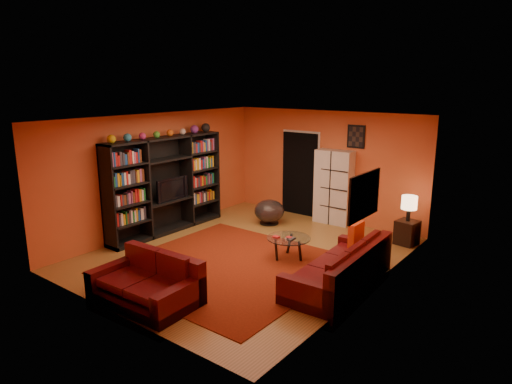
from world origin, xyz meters
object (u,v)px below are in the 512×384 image
Objects in this scene: table_lamp at (409,203)px; sofa at (344,270)px; coffee_table at (289,240)px; storage_cabinet at (334,187)px; entertainment_unit at (166,185)px; bowl_chair at (269,211)px; side_table at (407,232)px; loveseat at (149,283)px; tv at (170,189)px.

sofa is at bearing -92.43° from table_lamp.
coffee_table is at bearing 159.12° from sofa.
entertainment_unit is at bearing -135.38° from storage_cabinet.
storage_cabinet is at bearing 46.97° from entertainment_unit.
sofa is 2.89× the size of coffee_table.
side_table is at bearing 11.19° from bowl_chair.
table_lamp is at bearing -13.79° from storage_cabinet.
table_lamp reaches higher than coffee_table.
table_lamp is (2.22, 4.83, 0.59)m from loveseat.
entertainment_unit is at bearing 41.23° from loveseat.
entertainment_unit reaches higher than tv.
loveseat reaches higher than bowl_chair.
tv is 1.06× the size of coffee_table.
loveseat is 0.96× the size of storage_cabinet.
loveseat reaches higher than side_table.
tv reaches higher than loveseat.
sofa is 3.37× the size of bowl_chair.
sofa reaches higher than bowl_chair.
table_lamp is at bearing -62.27° from tv.
entertainment_unit is 3.48× the size of tv.
sofa is 3.53m from storage_cabinet.
entertainment_unit is at bearing 175.09° from sofa.
storage_cabinet is at bearing 168.56° from side_table.
table_lamp is at bearing 11.19° from bowl_chair.
loveseat is 3.31× the size of side_table.
storage_cabinet is (-0.43, 2.52, 0.49)m from coffee_table.
bowl_chair is at bearing -168.81° from side_table.
side_table is 0.96× the size of table_lamp.
tv is 3.75m from storage_cabinet.
entertainment_unit reaches higher than sofa.
sofa is 3.54m from bowl_chair.
table_lamp reaches higher than side_table.
entertainment_unit is at bearing -129.28° from bowl_chair.
side_table is at bearing -13.79° from storage_cabinet.
entertainment_unit is at bearing -151.93° from table_lamp.
storage_cabinet is at bearing -43.11° from tv.
tv is 3.06m from coffee_table.
sofa is 4.54× the size of table_lamp.
loveseat is (2.30, -2.41, -0.77)m from entertainment_unit.
tv is 4.42m from sofa.
tv is at bearing -135.46° from storage_cabinet.
storage_cabinet is (-1.80, 2.97, 0.58)m from sofa.
storage_cabinet reaches higher than tv.
table_lamp is (3.04, 0.60, 0.56)m from bowl_chair.
loveseat is 3.19× the size of table_lamp.
sofa is 1.44m from coffee_table.
tv is 0.50× the size of storage_cabinet.
side_table is (3.04, 0.60, -0.06)m from bowl_chair.
table_lamp is (0.11, 2.59, 0.59)m from sofa.
table_lamp reaches higher than loveseat.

